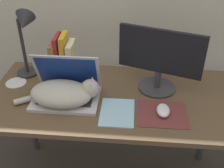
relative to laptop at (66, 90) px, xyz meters
name	(u,v)px	position (x,y,z in m)	size (l,w,h in m)	color
desk	(113,108)	(0.25, 0.03, -0.13)	(1.36, 0.66, 0.75)	brown
laptop	(66,90)	(0.00, 0.00, 0.00)	(0.35, 0.25, 0.25)	#B7B7BC
cat	(64,93)	(0.00, -0.05, 0.01)	(0.45, 0.23, 0.14)	#B2ADA3
external_monitor	(160,59)	(0.49, 0.13, 0.14)	(0.44, 0.21, 0.36)	#333338
mousepad	(162,114)	(0.51, -0.10, -0.05)	(0.25, 0.22, 0.00)	brown
computer_mouse	(163,110)	(0.51, -0.09, -0.03)	(0.06, 0.10, 0.04)	silver
book_row	(62,57)	(-0.08, 0.25, 0.07)	(0.14, 0.15, 0.26)	olive
desk_lamp	(25,33)	(-0.26, 0.20, 0.23)	(0.17, 0.17, 0.42)	#28282D
notepad	(117,113)	(0.28, -0.11, -0.04)	(0.17, 0.23, 0.01)	#99C6E0
cd_disc	(16,83)	(-0.33, 0.11, -0.05)	(0.12, 0.12, 0.00)	silver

